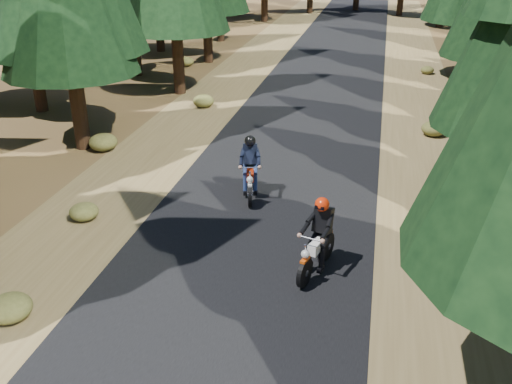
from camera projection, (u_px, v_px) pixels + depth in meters
ground at (242, 261)px, 13.27m from camera, size 120.00×120.00×0.00m
road at (280, 178)px, 17.70m from camera, size 6.00×100.00×0.01m
shoulder_l at (141, 166)px, 18.59m from camera, size 3.20×100.00×0.01m
shoulder_r at (433, 191)px, 16.82m from camera, size 3.20×100.00×0.01m
understory_shrubs at (320, 156)px, 18.66m from camera, size 15.78×28.83×0.64m
rider_lead at (317, 249)px, 12.61m from camera, size 1.13×2.07×1.77m
rider_follow at (250, 177)px, 16.24m from camera, size 1.02×2.08×1.78m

